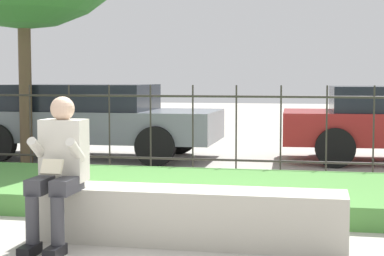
% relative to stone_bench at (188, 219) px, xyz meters
% --- Properties ---
extents(ground_plane, '(60.00, 60.00, 0.00)m').
position_rel_stone_bench_xyz_m(ground_plane, '(-0.36, 0.00, -0.21)').
color(ground_plane, '#A8A399').
extents(stone_bench, '(2.71, 0.48, 0.48)m').
position_rel_stone_bench_xyz_m(stone_bench, '(0.00, 0.00, 0.00)').
color(stone_bench, '#B7B2A3').
rests_on(stone_bench, ground_plane).
extents(person_seated_reader, '(0.42, 0.73, 1.28)m').
position_rel_stone_bench_xyz_m(person_seated_reader, '(-1.07, -0.28, 0.49)').
color(person_seated_reader, black).
rests_on(person_seated_reader, ground_plane).
extents(grass_berm, '(10.78, 2.33, 0.23)m').
position_rel_stone_bench_xyz_m(grass_berm, '(-0.36, 1.86, -0.10)').
color(grass_berm, '#4C893D').
rests_on(grass_berm, ground_plane).
extents(iron_fence, '(8.78, 0.03, 1.33)m').
position_rel_stone_bench_xyz_m(iron_fence, '(-0.36, 3.61, 0.49)').
color(iron_fence, '#332D28').
rests_on(iron_fence, ground_plane).
extents(car_parked_left, '(4.51, 2.00, 1.32)m').
position_rel_stone_bench_xyz_m(car_parked_left, '(-2.94, 5.52, 0.50)').
color(car_parked_left, slate).
rests_on(car_parked_left, ground_plane).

